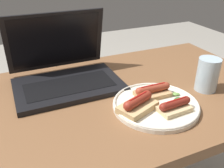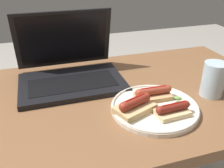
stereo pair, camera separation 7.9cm
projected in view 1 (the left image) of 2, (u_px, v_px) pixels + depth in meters
The scene contains 8 objects.
desk at pixel (84, 118), 0.84m from camera, with size 1.40×0.67×0.71m.
laptop at pixel (65, 72), 0.90m from camera, with size 0.37×0.29×0.24m.
plate at pixel (156, 105), 0.77m from camera, with size 0.27×0.27×0.02m.
sausage_toast_left at pixel (175, 106), 0.73m from camera, with size 0.11×0.06×0.04m.
sausage_toast_middle at pixel (153, 91), 0.81m from camera, with size 0.12×0.07×0.04m.
sausage_toast_right at pixel (138, 104), 0.73m from camera, with size 0.14×0.11×0.05m.
salad_pile at pixel (179, 97), 0.80m from camera, with size 0.06×0.07×0.01m.
drinking_glass at pixel (208, 74), 0.85m from camera, with size 0.07×0.07×0.12m.
Camera 1 is at (-0.19, -0.67, 1.14)m, focal length 40.00 mm.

